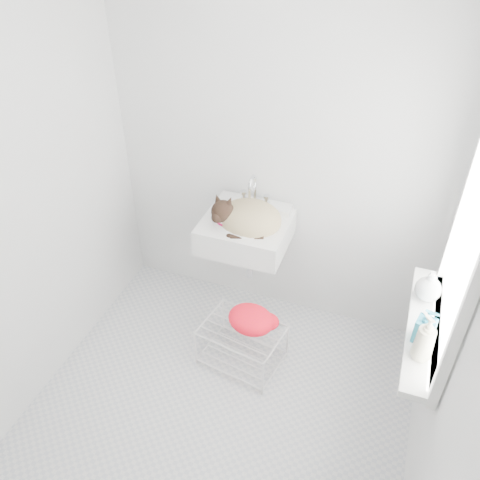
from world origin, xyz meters
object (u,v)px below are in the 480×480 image
(bottle_a, at_px, (419,357))
(bottle_b, at_px, (421,340))
(bottle_c, at_px, (426,297))
(cat, at_px, (247,218))
(wire_rack, at_px, (242,344))
(sink, at_px, (246,221))

(bottle_a, height_order, bottle_b, bottle_a)
(bottle_c, bearing_deg, bottle_b, -90.00)
(bottle_a, bearing_deg, cat, 146.17)
(cat, xyz_separation_m, bottle_c, (1.10, -0.32, -0.04))
(bottle_b, bearing_deg, bottle_c, 90.00)
(wire_rack, xyz_separation_m, bottle_b, (1.00, -0.26, 0.70))
(sink, bearing_deg, bottle_c, -16.85)
(sink, height_order, bottle_c, sink)
(bottle_a, relative_size, bottle_b, 1.08)
(sink, xyz_separation_m, bottle_a, (1.11, -0.76, 0.00))
(sink, xyz_separation_m, cat, (0.01, -0.02, 0.04))
(cat, height_order, bottle_a, cat)
(wire_rack, xyz_separation_m, bottle_a, (1.00, -0.37, 0.70))
(sink, bearing_deg, bottle_a, -34.12)
(sink, height_order, bottle_a, sink)
(sink, relative_size, cat, 1.25)
(sink, distance_m, bottle_a, 1.35)
(bottle_c, bearing_deg, cat, 163.78)
(cat, bearing_deg, sink, 124.04)
(bottle_b, distance_m, bottle_c, 0.31)
(bottle_b, height_order, bottle_c, bottle_b)
(wire_rack, distance_m, bottle_c, 1.22)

